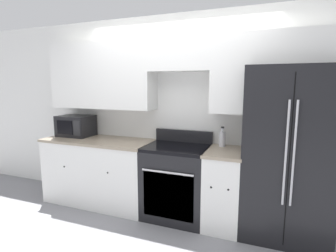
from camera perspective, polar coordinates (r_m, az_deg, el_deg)
The scene contains 8 objects.
ground_plane at distance 3.40m, azimuth -2.01°, elevation -20.86°, with size 12.00×12.00×0.00m, color gray.
wall_back at distance 3.49m, azimuth 1.47°, elevation 6.41°, with size 8.00×0.39×2.60m.
lower_cabinets_left at distance 3.94m, azimuth -14.67°, elevation -9.42°, with size 1.58×0.64×0.93m.
lower_cabinets_right at distance 3.29m, azimuth 12.06°, elevation -13.10°, with size 0.44×0.64×0.93m.
oven_range at distance 3.42m, azimuth 1.86°, elevation -11.93°, with size 0.79×0.65×1.09m.
refrigerator at distance 3.16m, azimuth 24.45°, elevation -5.53°, with size 0.91×0.75×1.88m.
microwave at distance 4.16m, azimuth -19.41°, elevation 0.06°, with size 0.49×0.37×0.31m.
bottle at distance 3.32m, azimuth 11.73°, elevation -2.71°, with size 0.08×0.08×0.25m.
Camera 1 is at (1.16, -2.71, 1.69)m, focal length 28.00 mm.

